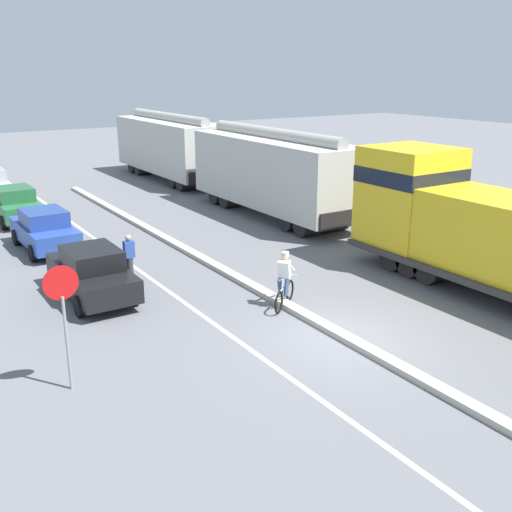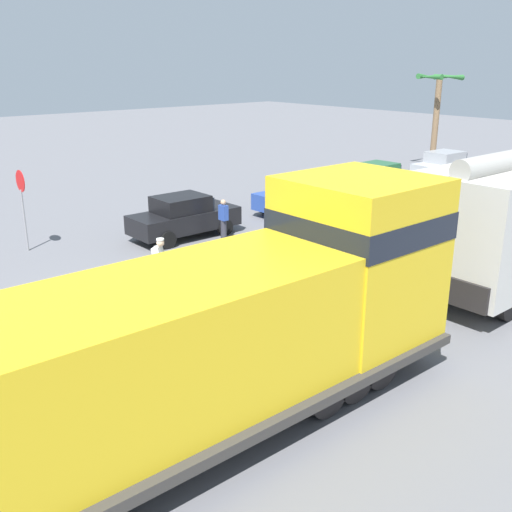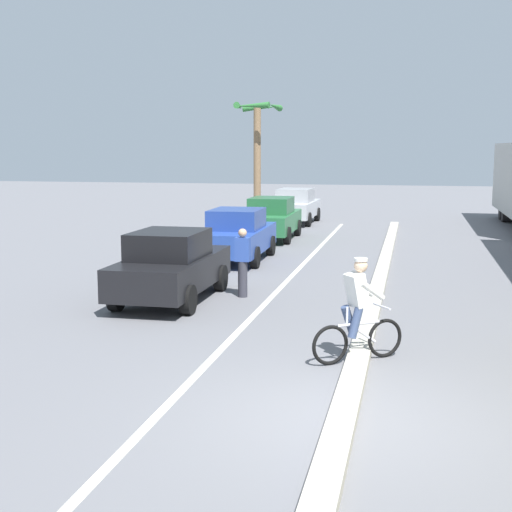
{
  "view_description": "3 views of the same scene",
  "coord_description": "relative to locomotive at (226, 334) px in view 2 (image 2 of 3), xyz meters",
  "views": [
    {
      "loc": [
        -9.69,
        -10.92,
        6.83
      ],
      "look_at": [
        -0.05,
        4.13,
        1.19
      ],
      "focal_mm": 42.0,
      "sensor_mm": 36.0,
      "label": 1
    },
    {
      "loc": [
        13.93,
        -5.73,
        6.49
      ],
      "look_at": [
        3.18,
        3.42,
        1.83
      ],
      "focal_mm": 42.0,
      "sensor_mm": 36.0,
      "label": 2
    },
    {
      "loc": [
        0.78,
        -8.82,
        3.46
      ],
      "look_at": [
        -2.88,
        7.76,
        0.89
      ],
      "focal_mm": 50.0,
      "sensor_mm": 36.0,
      "label": 3
    }
  ],
  "objects": [
    {
      "name": "ground_plane",
      "position": [
        -6.16,
        -0.17,
        -1.8
      ],
      "size": [
        120.0,
        120.0,
        0.0
      ],
      "primitive_type": "plane",
      "color": "slate"
    },
    {
      "name": "median_curb",
      "position": [
        -6.16,
        5.83,
        -1.72
      ],
      "size": [
        0.36,
        36.0,
        0.16
      ],
      "primitive_type": "cube",
      "color": "#B2AD9E",
      "rests_on": "ground"
    },
    {
      "name": "lane_stripe",
      "position": [
        -8.56,
        5.83,
        -1.79
      ],
      "size": [
        0.14,
        36.0,
        0.01
      ],
      "primitive_type": "cube",
      "color": "silver",
      "rests_on": "ground"
    },
    {
      "name": "locomotive",
      "position": [
        0.0,
        0.0,
        0.0
      ],
      "size": [
        3.1,
        11.61,
        4.2
      ],
      "color": "gold",
      "rests_on": "ground"
    },
    {
      "name": "parked_car_black",
      "position": [
        -10.73,
        6.26,
        -0.98
      ],
      "size": [
        1.84,
        4.2,
        1.62
      ],
      "color": "black",
      "rests_on": "ground"
    },
    {
      "name": "parked_car_blue",
      "position": [
        -10.66,
        12.29,
        -0.98
      ],
      "size": [
        1.9,
        4.23,
        1.62
      ],
      "color": "#28479E",
      "rests_on": "ground"
    },
    {
      "name": "parked_car_green",
      "position": [
        -10.64,
        17.68,
        -0.98
      ],
      "size": [
        1.88,
        4.22,
        1.62
      ],
      "color": "#286B3D",
      "rests_on": "ground"
    },
    {
      "name": "parked_car_silver",
      "position": [
        -10.7,
        23.73,
        -0.98
      ],
      "size": [
        1.9,
        4.24,
        1.62
      ],
      "color": "#B7BABF",
      "rests_on": "ground"
    },
    {
      "name": "cyclist",
      "position": [
        -6.2,
        2.42,
        -0.98
      ],
      "size": [
        1.41,
        1.07,
        1.71
      ],
      "color": "black",
      "rests_on": "ground"
    },
    {
      "name": "stop_sign",
      "position": [
        -12.93,
        1.09,
        0.23
      ],
      "size": [
        0.76,
        0.08,
        2.88
      ],
      "color": "gray",
      "rests_on": "ground"
    },
    {
      "name": "palm_tree_near",
      "position": [
        -13.04,
        25.93,
        2.34
      ],
      "size": [
        2.28,
        2.24,
        5.7
      ],
      "color": "#846647",
      "rests_on": "ground"
    },
    {
      "name": "pedestrian_by_cars",
      "position": [
        -9.22,
        7.0,
        -0.95
      ],
      "size": [
        0.34,
        0.22,
        1.62
      ],
      "color": "#33333D",
      "rests_on": "ground"
    }
  ]
}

